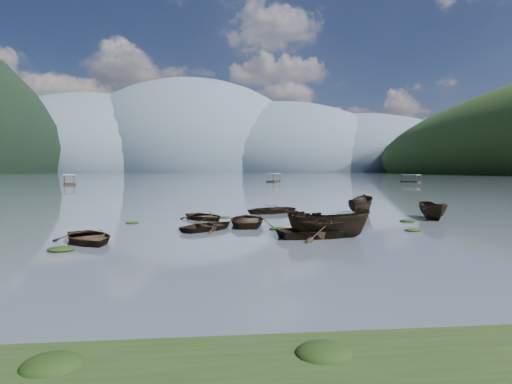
{
  "coord_description": "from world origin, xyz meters",
  "views": [
    {
      "loc": [
        -3.0,
        -19.32,
        3.71
      ],
      "look_at": [
        0.0,
        12.0,
        2.0
      ],
      "focal_mm": 28.0,
      "sensor_mm": 36.0,
      "label": 1
    }
  ],
  "objects": [
    {
      "name": "weed_clump_7",
      "position": [
        10.65,
        8.2,
        0.0
      ],
      "size": [
        1.09,
        0.87,
        0.24
      ],
      "primitive_type": "ellipsoid",
      "color": "black",
      "rests_on": "ground"
    },
    {
      "name": "haze_mtn_c",
      "position": [
        140.0,
        900.0,
        0.0
      ],
      "size": [
        520.0,
        520.0,
        260.0
      ],
      "primitive_type": "ellipsoid",
      "color": "#475666",
      "rests_on": "ground"
    },
    {
      "name": "weed_clump_5",
      "position": [
        -8.98,
        9.15,
        0.0
      ],
      "size": [
        0.94,
        0.76,
        0.2
      ],
      "primitive_type": "ellipsoid",
      "color": "black",
      "rests_on": "ground"
    },
    {
      "name": "pontoon_left",
      "position": [
        -40.33,
        85.23,
        0.0
      ],
      "size": [
        4.96,
        7.15,
        2.53
      ],
      "primitive_type": null,
      "rotation": [
        0.0,
        0.0,
        0.37
      ],
      "color": "black",
      "rests_on": "ground"
    },
    {
      "name": "rowboat_4",
      "position": [
        2.77,
        2.38,
        0.0
      ],
      "size": [
        5.57,
        4.46,
        1.03
      ],
      "primitive_type": "imported",
      "rotation": [
        0.0,
        0.0,
        1.77
      ],
      "color": "black",
      "rests_on": "ground"
    },
    {
      "name": "rowboat_5",
      "position": [
        13.42,
        9.66,
        0.0
      ],
      "size": [
        2.29,
        4.27,
        1.56
      ],
      "primitive_type": "imported",
      "rotation": [
        0.0,
        0.0,
        -0.2
      ],
      "color": "black",
      "rests_on": "ground"
    },
    {
      "name": "rowboat_8",
      "position": [
        9.06,
        13.48,
        0.0
      ],
      "size": [
        3.86,
        4.74,
        1.75
      ],
      "primitive_type": "imported",
      "rotation": [
        0.0,
        0.0,
        2.58
      ],
      "color": "black",
      "rests_on": "ground"
    },
    {
      "name": "pontoon_right",
      "position": [
        57.7,
        101.35,
        0.0
      ],
      "size": [
        5.3,
        6.21,
        2.24
      ],
      "primitive_type": null,
      "rotation": [
        0.0,
        0.0,
        0.6
      ],
      "color": "black",
      "rests_on": "ground"
    },
    {
      "name": "haze_mtn_a",
      "position": [
        -260.0,
        900.0,
        0.0
      ],
      "size": [
        520.0,
        520.0,
        280.0
      ],
      "primitive_type": "ellipsoid",
      "color": "#475666",
      "rests_on": "ground"
    },
    {
      "name": "haze_mtn_b",
      "position": [
        -60.0,
        900.0,
        0.0
      ],
      "size": [
        520.0,
        520.0,
        340.0
      ],
      "primitive_type": "ellipsoid",
      "color": "#475666",
      "rests_on": "ground"
    },
    {
      "name": "weed_clump_1",
      "position": [
        0.75,
        5.25,
        0.0
      ],
      "size": [
        1.07,
        0.85,
        0.23
      ],
      "primitive_type": "ellipsoid",
      "color": "black",
      "rests_on": "ground"
    },
    {
      "name": "rowboat_2",
      "position": [
        3.11,
        2.38,
        0.0
      ],
      "size": [
        4.89,
        3.28,
        1.77
      ],
      "primitive_type": "imported",
      "rotation": [
        0.0,
        0.0,
        1.2
      ],
      "color": "black",
      "rests_on": "ground"
    },
    {
      "name": "ground_plane",
      "position": [
        0.0,
        0.0,
        0.0
      ],
      "size": [
        2400.0,
        2400.0,
        0.0
      ],
      "primitive_type": "plane",
      "color": "#49505B"
    },
    {
      "name": "rowboat_6",
      "position": [
        -4.0,
        10.89,
        0.0
      ],
      "size": [
        4.65,
        4.96,
        0.84
      ],
      "primitive_type": "imported",
      "rotation": [
        0.0,
        0.0,
        0.6
      ],
      "color": "black",
      "rests_on": "ground"
    },
    {
      "name": "weed_clump_0",
      "position": [
        -10.23,
        -0.3,
        0.0
      ],
      "size": [
        1.23,
        1.0,
        0.27
      ],
      "primitive_type": "ellipsoid",
      "color": "black",
      "rests_on": "ground"
    },
    {
      "name": "weed_clump_4",
      "position": [
        8.89,
        3.9,
        0.0
      ],
      "size": [
        1.03,
        0.82,
        0.21
      ],
      "primitive_type": "ellipsoid",
      "color": "black",
      "rests_on": "ground"
    },
    {
      "name": "rowboat_7",
      "position": [
        1.49,
        14.94,
        0.0
      ],
      "size": [
        5.62,
        4.99,
        0.96
      ],
      "primitive_type": "imported",
      "rotation": [
        0.0,
        0.0,
        5.16
      ],
      "color": "black",
      "rests_on": "ground"
    },
    {
      "name": "weed_clump_6",
      "position": [
        -2.46,
        11.76,
        0.0
      ],
      "size": [
        0.87,
        0.73,
        0.18
      ],
      "primitive_type": "ellipsoid",
      "color": "black",
      "rests_on": "ground"
    },
    {
      "name": "rowboat_0",
      "position": [
        -9.66,
        1.82,
        0.0
      ],
      "size": [
        4.8,
        5.19,
        0.88
      ],
      "primitive_type": "imported",
      "rotation": [
        0.0,
        0.0,
        0.55
      ],
      "color": "black",
      "rests_on": "ground"
    },
    {
      "name": "weed_clump_2",
      "position": [
        2.23,
        1.86,
        0.0
      ],
      "size": [
        1.17,
        0.94,
        0.25
      ],
      "primitive_type": "ellipsoid",
      "color": "black",
      "rests_on": "ground"
    },
    {
      "name": "weed_clump_3",
      "position": [
        2.95,
        7.45,
        0.0
      ],
      "size": [
        0.84,
        0.71,
        0.19
      ],
      "primitive_type": "ellipsoid",
      "color": "black",
      "rests_on": "ground"
    },
    {
      "name": "rowboat_3",
      "position": [
        -1.01,
        7.67,
        0.0
      ],
      "size": [
        3.7,
        5.02,
        1.01
      ],
      "primitive_type": "imported",
      "rotation": [
        0.0,
        0.0,
        3.09
      ],
      "color": "black",
      "rests_on": "ground"
    },
    {
      "name": "haze_mtn_d",
      "position": [
        320.0,
        900.0,
        0.0
      ],
      "size": [
        520.0,
        520.0,
        220.0
      ],
      "primitive_type": "ellipsoid",
      "color": "#475666",
      "rests_on": "ground"
    },
    {
      "name": "rowboat_1",
      "position": [
        -3.54,
        5.71,
        0.0
      ],
      "size": [
        4.83,
        4.85,
        0.83
      ],
      "primitive_type": "imported",
      "rotation": [
        0.0,
        0.0,
        2.37
      ],
      "color": "black",
      "rests_on": "ground"
    },
    {
      "name": "pontoon_centre",
      "position": [
        14.93,
        108.35,
        0.0
      ],
      "size": [
        5.55,
        7.31,
        2.59
      ],
      "primitive_type": null,
      "rotation": [
        0.0,
        0.0,
        -0.46
      ],
      "color": "black",
      "rests_on": "ground"
    }
  ]
}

